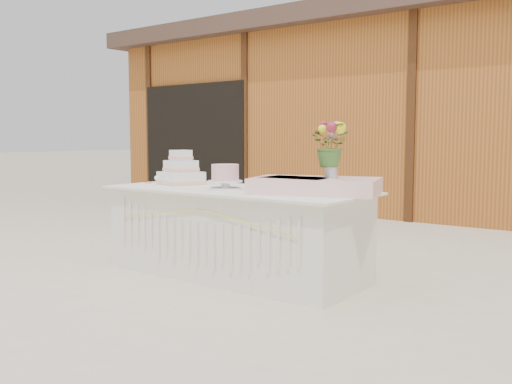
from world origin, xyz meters
The scene contains 9 objects.
ground centered at (0.00, 0.00, 0.00)m, with size 80.00×80.00×0.00m, color beige.
barn centered at (-0.01, 5.99, 1.68)m, with size 12.60×4.60×3.30m.
cake_table centered at (0.00, 0.00, 0.39)m, with size 2.40×1.00×0.77m.
wedding_cake centered at (-0.73, 0.07, 0.88)m, with size 0.46×0.46×0.33m.
pink_cake_stand centered at (-0.05, -0.08, 0.89)m, with size 0.30×0.30×0.22m.
satin_runner centered at (0.77, 0.07, 0.83)m, with size 1.00×0.58×0.13m, color #FDCDCB.
flower_vase centered at (0.89, 0.10, 0.97)m, with size 0.10×0.10×0.14m, color silver.
bouquet centered at (0.89, 0.10, 1.21)m, with size 0.31×0.27×0.35m, color #3D6528.
loose_flowers centered at (-1.02, 0.11, 0.78)m, with size 0.15×0.35×0.02m, color #CA7B99, non-canonical shape.
Camera 1 is at (3.11, -3.87, 1.22)m, focal length 40.00 mm.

